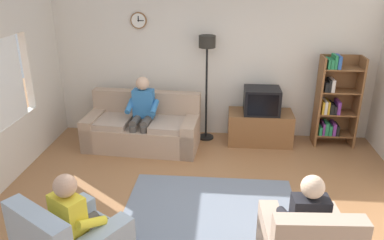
% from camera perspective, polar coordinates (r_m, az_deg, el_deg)
% --- Properties ---
extents(ground_plane, '(12.00, 12.00, 0.00)m').
position_cam_1_polar(ground_plane, '(4.87, 1.80, -14.16)').
color(ground_plane, '#9E6B42').
extents(back_wall_assembly, '(6.20, 0.17, 2.70)m').
position_cam_1_polar(back_wall_assembly, '(6.78, 3.21, 8.84)').
color(back_wall_assembly, silver).
rests_on(back_wall_assembly, ground_plane).
extents(couch, '(1.95, 1.00, 0.90)m').
position_cam_1_polar(couch, '(6.54, -7.42, -1.36)').
color(couch, tan).
rests_on(couch, ground_plane).
extents(tv_stand, '(1.10, 0.56, 0.56)m').
position_cam_1_polar(tv_stand, '(6.74, 10.16, -1.10)').
color(tv_stand, brown).
rests_on(tv_stand, ground_plane).
extents(tv, '(0.60, 0.49, 0.44)m').
position_cam_1_polar(tv, '(6.54, 10.46, 2.87)').
color(tv, black).
rests_on(tv, tv_stand).
extents(bookshelf, '(0.68, 0.36, 1.58)m').
position_cam_1_polar(bookshelf, '(6.86, 20.60, 2.65)').
color(bookshelf, brown).
rests_on(bookshelf, ground_plane).
extents(floor_lamp, '(0.28, 0.28, 1.85)m').
position_cam_1_polar(floor_lamp, '(6.46, 2.26, 9.11)').
color(floor_lamp, black).
rests_on(floor_lamp, ground_plane).
extents(area_rug, '(2.20, 1.70, 0.01)m').
position_cam_1_polar(area_rug, '(4.93, 2.81, -13.65)').
color(area_rug, slate).
rests_on(area_rug, ground_plane).
extents(person_on_couch, '(0.53, 0.55, 1.24)m').
position_cam_1_polar(person_on_couch, '(6.30, -7.52, 1.47)').
color(person_on_couch, '#3372B2').
rests_on(person_on_couch, ground_plane).
extents(person_in_left_armchair, '(0.61, 0.64, 1.12)m').
position_cam_1_polar(person_in_left_armchair, '(3.96, -16.85, -13.95)').
color(person_in_left_armchair, yellow).
rests_on(person_in_left_armchair, ground_plane).
extents(person_in_right_armchair, '(0.53, 0.55, 1.12)m').
position_cam_1_polar(person_in_right_armchair, '(3.96, 16.73, -13.98)').
color(person_in_right_armchair, black).
rests_on(person_in_right_armchair, ground_plane).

